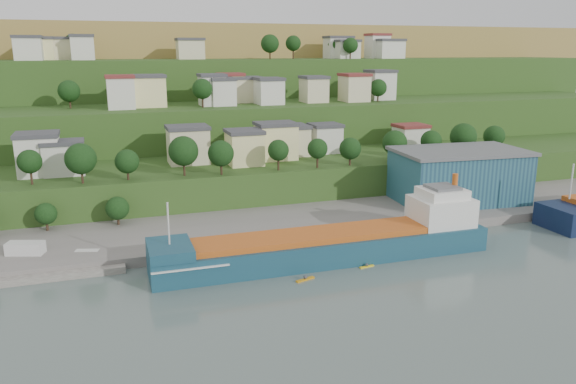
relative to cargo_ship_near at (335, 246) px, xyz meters
name	(u,v)px	position (x,y,z in m)	size (l,w,h in m)	color
ground	(338,276)	(-2.68, -7.66, -2.63)	(500.00, 500.00, 0.00)	#495956
quay	(369,220)	(17.32, 20.34, -2.63)	(220.00, 26.00, 4.00)	slate
pebble_beach	(8,269)	(-57.68, 14.34, -2.63)	(40.00, 18.00, 2.40)	slate
hillside	(187,137)	(-2.66, 161.01, -2.54)	(360.00, 210.69, 96.00)	#284719
cargo_ship_near	(335,246)	(0.00, 0.00, 0.00)	(64.14, 10.76, 16.47)	navy
warehouse	(459,175)	(42.45, 22.46, 5.80)	(32.37, 21.33, 12.80)	navy
caravan	(26,250)	(-54.63, 15.73, 0.09)	(6.51, 2.71, 3.04)	silver
dinghy	(87,252)	(-44.08, 14.11, -1.00)	(4.28, 1.61, 0.86)	silver
kayak_orange	(305,279)	(-8.84, -7.61, -2.36)	(3.67, 1.73, 0.91)	orange
kayak_yellow	(367,266)	(3.80, -5.64, -2.41)	(2.96, 0.94, 0.73)	yellow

